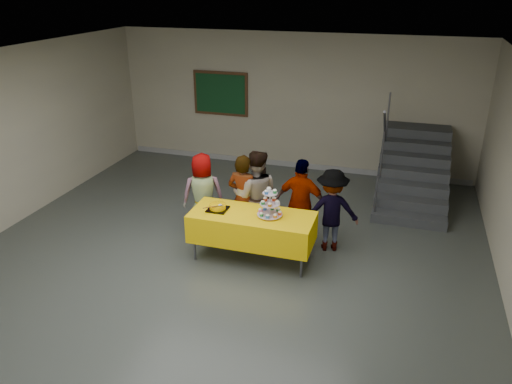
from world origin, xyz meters
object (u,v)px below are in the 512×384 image
at_px(bake_table, 252,227).
at_px(schoolchild_e, 331,210).
at_px(bear_cake, 218,206).
at_px(schoolchild_b, 243,199).
at_px(cupcake_stand, 270,206).
at_px(noticeboard, 221,94).
at_px(staircase, 413,172).
at_px(schoolchild_a, 203,194).
at_px(schoolchild_c, 256,196).
at_px(schoolchild_d, 301,203).

bearing_deg(bake_table, schoolchild_e, 31.99).
bearing_deg(schoolchild_e, bear_cake, 8.21).
distance_m(schoolchild_b, schoolchild_e, 1.41).
height_order(cupcake_stand, noticeboard, noticeboard).
bearing_deg(staircase, cupcake_stand, -121.37).
relative_size(schoolchild_a, staircase, 0.59).
height_order(bear_cake, schoolchild_a, schoolchild_a).
relative_size(cupcake_stand, noticeboard, 0.34).
distance_m(bear_cake, schoolchild_a, 0.80).
bearing_deg(schoolchild_e, noticeboard, -62.31).
distance_m(cupcake_stand, schoolchild_b, 0.79).
bearing_deg(schoolchild_e, staircase, -128.96).
relative_size(bake_table, schoolchild_e, 1.38).
distance_m(schoolchild_a, schoolchild_c, 0.91).
xyz_separation_m(bear_cake, schoolchild_c, (0.40, 0.66, -0.05)).
distance_m(bake_table, schoolchild_e, 1.29).
bearing_deg(schoolchild_b, schoolchild_c, -130.77).
height_order(bear_cake, noticeboard, noticeboard).
relative_size(bake_table, staircase, 0.78).
bearing_deg(schoolchild_d, bear_cake, 38.47).
bearing_deg(schoolchild_d, schoolchild_c, 9.98).
bearing_deg(staircase, schoolchild_a, -140.76).
bearing_deg(bear_cake, cupcake_stand, 1.66).
height_order(schoolchild_e, noticeboard, noticeboard).
bearing_deg(cupcake_stand, staircase, 58.63).
height_order(bake_table, staircase, staircase).
distance_m(schoolchild_b, staircase, 3.84).
height_order(schoolchild_c, schoolchild_e, schoolchild_c).
bearing_deg(schoolchild_b, bear_cake, 74.89).
distance_m(cupcake_stand, bear_cake, 0.83).
height_order(cupcake_stand, staircase, staircase).
distance_m(schoolchild_a, staircase, 4.32).
relative_size(schoolchild_b, schoolchild_c, 0.97).
height_order(schoolchild_c, schoolchild_d, schoolchild_c).
distance_m(schoolchild_a, schoolchild_b, 0.75).
xyz_separation_m(bake_table, schoolchild_a, (-1.05, 0.60, 0.15)).
bearing_deg(bake_table, schoolchild_d, 48.19).
relative_size(cupcake_stand, bear_cake, 1.24).
height_order(schoolchild_b, staircase, staircase).
xyz_separation_m(schoolchild_a, noticeboard, (-1.02, 3.57, 0.89)).
bearing_deg(bake_table, cupcake_stand, 3.52).
relative_size(schoolchild_c, noticeboard, 1.19).
bearing_deg(schoolchild_c, schoolchild_d, 168.69).
bearing_deg(schoolchild_e, schoolchild_b, -7.80).
bearing_deg(cupcake_stand, bake_table, -176.48).
bearing_deg(schoolchild_d, bake_table, 55.94).
relative_size(cupcake_stand, staircase, 0.19).
bearing_deg(schoolchild_c, bake_table, 89.10).
distance_m(bear_cake, schoolchild_c, 0.77).
relative_size(schoolchild_e, staircase, 0.57).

